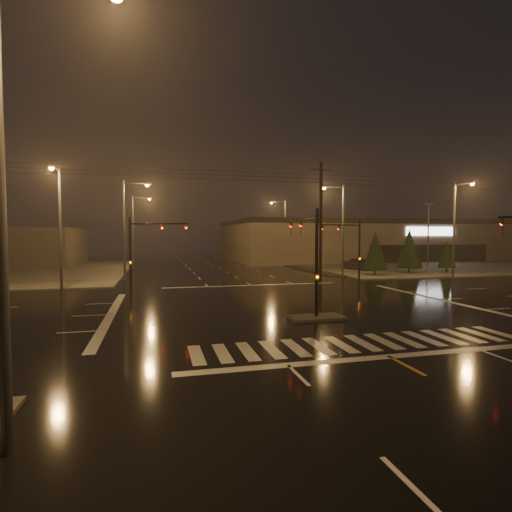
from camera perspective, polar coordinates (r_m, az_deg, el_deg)
The scene contains 23 objects.
ground at distance 25.93m, azimuth 5.15°, elevation -7.15°, with size 140.00×140.00×0.00m, color black.
sidewalk_ne at distance 66.52m, azimuth 21.20°, elevation -1.09°, with size 36.00×36.00×0.12m, color #42403B.
median_island at distance 22.25m, azimuth 8.60°, elevation -8.68°, with size 3.00×1.60×0.15m, color #42403B.
crosswalk at distance 17.89m, azimuth 14.94°, elevation -11.87°, with size 15.00×2.60×0.01m, color beige.
stop_bar_near at distance 16.24m, azimuth 18.47°, elevation -13.47°, with size 16.00×0.50×0.01m, color beige.
stop_bar_far at distance 36.38m, azimuth -0.61°, elevation -4.20°, with size 16.00×0.50×0.01m, color beige.
parking_lot at distance 67.99m, azimuth 25.61°, elevation -1.11°, with size 50.00×24.00×0.08m, color black.
retail_building at distance 82.46m, azimuth 17.65°, elevation 2.35°, with size 60.20×28.30×7.20m.
signal_mast_median at distance 22.67m, azimuth 7.76°, elevation 0.91°, with size 0.25×4.59×6.00m.
signal_mast_ne at distance 38.66m, azimuth 13.53°, elevation 1.77°, with size 4.84×1.86×6.00m.
signal_mast_nw at distance 34.25m, azimuth -15.91°, elevation 1.59°, with size 4.84×1.86×6.00m.
streetlight_0 at distance 9.56m, azimuth -31.08°, elevation 10.00°, with size 2.77×0.32×10.00m.
streetlight_1 at distance 42.19m, azimuth -17.92°, elevation 4.53°, with size 2.77×0.32×10.00m.
streetlight_2 at distance 58.16m, azimuth -16.90°, elevation 4.09°, with size 2.77×0.32×10.00m.
streetlight_3 at distance 44.66m, azimuth 11.97°, elevation 4.52°, with size 2.77×0.32×10.00m.
streetlight_4 at distance 63.23m, azimuth 3.94°, elevation 4.11°, with size 2.77×0.32×10.00m.
streetlight_5 at distance 36.09m, azimuth -26.31°, elevation 4.65°, with size 0.32×2.77×10.00m.
streetlight_6 at distance 46.62m, azimuth 26.71°, elevation 4.20°, with size 0.32×2.77×10.00m.
utility_pole_1 at distance 41.52m, azimuth 9.24°, elevation 5.12°, with size 2.20×0.32×12.00m.
conifer_0 at distance 46.78m, azimuth 16.65°, elevation 0.75°, with size 2.73×2.73×4.96m.
conifer_1 at distance 50.59m, azimuth 21.05°, elevation 1.02°, with size 2.94×2.94×5.30m.
conifer_2 at distance 52.73m, azimuth 25.63°, elevation 0.22°, with size 2.03×2.03×3.87m.
car_parked at distance 53.22m, azimuth 14.77°, elevation -1.13°, with size 1.96×4.87×1.66m, color black.
Camera 1 is at (-8.46, -24.09, 4.57)m, focal length 28.00 mm.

